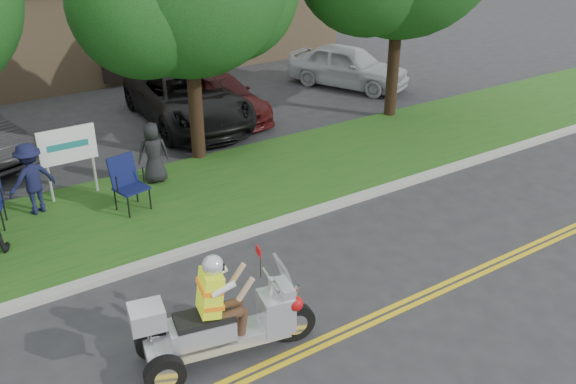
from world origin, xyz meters
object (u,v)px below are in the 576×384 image
lawn_chair_b (127,180)px  parked_car_far_right (348,66)px  parked_car_mid (187,98)px  parked_car_right (217,96)px  trike_scooter (219,324)px

lawn_chair_b → parked_car_far_right: size_ratio=0.27×
parked_car_mid → parked_car_right: 1.05m
parked_car_mid → lawn_chair_b: bearing=-123.0°
lawn_chair_b → parked_car_far_right: 11.26m
parked_car_right → parked_car_far_right: size_ratio=1.01×
trike_scooter → parked_car_right: (5.15, 9.98, 0.01)m
trike_scooter → parked_car_right: 11.23m
lawn_chair_b → parked_car_mid: parked_car_mid is taller
parked_car_right → trike_scooter: bearing=-119.9°
parked_car_right → lawn_chair_b: bearing=-137.1°
parked_car_mid → parked_car_right: (1.04, 0.05, -0.14)m
lawn_chair_b → parked_car_far_right: (10.06, 5.04, -0.03)m
lawn_chair_b → trike_scooter: bearing=-109.2°
parked_car_right → parked_car_far_right: 5.47m
lawn_chair_b → parked_car_right: size_ratio=0.27×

